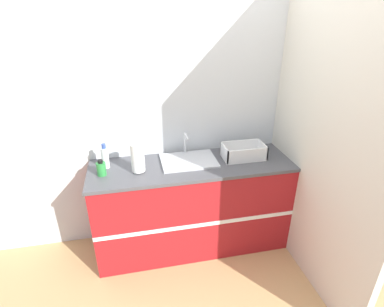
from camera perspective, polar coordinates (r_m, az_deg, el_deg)
The scene contains 9 objects.
ground_plane at distance 3.06m, azimuth 1.26°, elevation -19.98°, with size 12.00×12.00×0.00m, color tan.
wall_back at distance 2.87m, azimuth -1.26°, elevation 7.62°, with size 4.23×0.06×2.60m.
wall_right at distance 2.92m, azimuth 18.72°, elevation 6.55°, with size 0.06×2.57×2.60m.
counter_cabinet at distance 2.97m, azimuth 0.07°, elevation -9.87°, with size 1.86×0.60×0.92m.
sink at distance 2.77m, azimuth -0.67°, elevation -1.18°, with size 0.51×0.37×0.23m.
paper_towel_roll at distance 2.59m, azimuth -10.31°, elevation -0.81°, with size 0.11×0.11×0.26m.
dish_rack at distance 2.86m, azimuth 9.77°, elevation 0.07°, with size 0.39×0.23×0.14m.
bottle_green at distance 2.64m, azimuth -16.90°, elevation -2.75°, with size 0.08×0.08×0.14m.
bottle_clear at distance 2.73m, azimuth -16.22°, elevation -0.70°, with size 0.06×0.06×0.23m.
Camera 1 is at (-0.51, -2.08, 2.19)m, focal length 28.00 mm.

